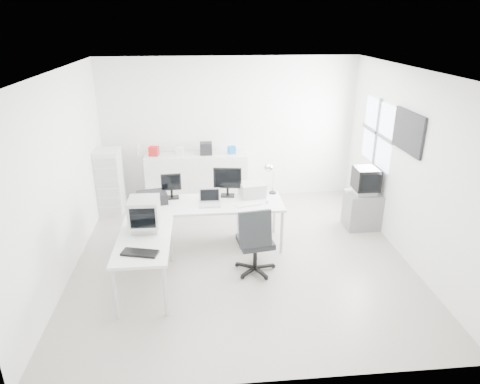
{
  "coord_description": "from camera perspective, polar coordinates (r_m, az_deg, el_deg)",
  "views": [
    {
      "loc": [
        -0.56,
        -5.77,
        3.44
      ],
      "look_at": [
        0.0,
        0.2,
        1.0
      ],
      "focal_mm": 32.0,
      "sensor_mm": 36.0,
      "label": 1
    }
  ],
  "objects": [
    {
      "name": "office_chair",
      "position": [
        6.12,
        2.06,
        -6.23
      ],
      "size": [
        0.7,
        0.7,
        1.06
      ],
      "primitive_type": null,
      "rotation": [
        0.0,
        0.0,
        0.15
      ],
      "color": "#272A2D",
      "rests_on": "floor"
    },
    {
      "name": "inkjet_printer",
      "position": [
        6.85,
        -11.65,
        -0.74
      ],
      "size": [
        0.52,
        0.44,
        0.16
      ],
      "primitive_type": "cube",
      "rotation": [
        0.0,
        0.0,
        0.21
      ],
      "color": "black",
      "rests_on": "main_desk"
    },
    {
      "name": "clutter_box_b",
      "position": [
        8.37,
        -7.99,
        5.41
      ],
      "size": [
        0.17,
        0.15,
        0.15
      ],
      "primitive_type": "cube",
      "rotation": [
        0.0,
        0.0,
        -0.2
      ],
      "color": "silver",
      "rests_on": "sideboard"
    },
    {
      "name": "white_keyboard",
      "position": [
        6.64,
        1.16,
        -1.7
      ],
      "size": [
        0.41,
        0.22,
        0.02
      ],
      "primitive_type": "cube",
      "rotation": [
        0.0,
        0.0,
        0.28
      ],
      "color": "silver",
      "rests_on": "main_desk"
    },
    {
      "name": "floor",
      "position": [
        6.74,
        0.16,
        -8.54
      ],
      "size": [
        5.0,
        5.0,
        0.01
      ],
      "primitive_type": "cube",
      "color": "beige",
      "rests_on": "ground"
    },
    {
      "name": "drawer_pedestal",
      "position": [
        7.02,
        1.35,
        -4.45
      ],
      "size": [
        0.4,
        0.5,
        0.6
      ],
      "primitive_type": "cube",
      "color": "silver",
      "rests_on": "floor"
    },
    {
      "name": "lcd_monitor_small",
      "position": [
        6.91,
        -9.14,
        0.73
      ],
      "size": [
        0.33,
        0.21,
        0.4
      ],
      "primitive_type": null,
      "rotation": [
        0.0,
        0.0,
        0.08
      ],
      "color": "black",
      "rests_on": "main_desk"
    },
    {
      "name": "tv_cabinet",
      "position": [
        7.81,
        16.01,
        -2.33
      ],
      "size": [
        0.59,
        0.48,
        0.64
      ],
      "primitive_type": "cube",
      "color": "slate",
      "rests_on": "floor"
    },
    {
      "name": "sideboard",
      "position": [
        8.54,
        -5.78,
        1.83
      ],
      "size": [
        1.98,
        0.49,
        0.99
      ],
      "primitive_type": "cube",
      "color": "silver",
      "rests_on": "floor"
    },
    {
      "name": "left_wall",
      "position": [
        6.42,
        -22.64,
        1.85
      ],
      "size": [
        0.02,
        5.0,
        2.8
      ],
      "primitive_type": "cube",
      "color": "silver",
      "rests_on": "floor"
    },
    {
      "name": "lcd_monitor_large",
      "position": [
        6.89,
        -1.68,
        1.27
      ],
      "size": [
        0.47,
        0.24,
        0.47
      ],
      "primitive_type": null,
      "rotation": [
        0.0,
        0.0,
        -0.13
      ],
      "color": "black",
      "rests_on": "main_desk"
    },
    {
      "name": "window",
      "position": [
        7.82,
        17.83,
        7.48
      ],
      "size": [
        0.02,
        1.2,
        1.1
      ],
      "primitive_type": null,
      "color": "white",
      "rests_on": "right_wall"
    },
    {
      "name": "white_mouse",
      "position": [
        6.71,
        3.66,
        -1.27
      ],
      "size": [
        0.06,
        0.06,
        0.06
      ],
      "primitive_type": "sphere",
      "color": "silver",
      "rests_on": "main_desk"
    },
    {
      "name": "laptop",
      "position": [
        6.61,
        -4.06,
        -0.95
      ],
      "size": [
        0.32,
        0.33,
        0.21
      ],
      "primitive_type": null,
      "rotation": [
        0.0,
        0.0,
        -0.01
      ],
      "color": "#B7B7BA",
      "rests_on": "main_desk"
    },
    {
      "name": "side_desk",
      "position": [
        5.99,
        -12.42,
        -9.23
      ],
      "size": [
        0.7,
        1.4,
        0.75
      ],
      "primitive_type": null,
      "color": "silver",
      "rests_on": "floor"
    },
    {
      "name": "main_desk",
      "position": [
        6.9,
        -4.39,
        -4.31
      ],
      "size": [
        2.4,
        0.8,
        0.75
      ],
      "primitive_type": null,
      "color": "silver",
      "rests_on": "floor"
    },
    {
      "name": "crt_tv",
      "position": [
        7.61,
        16.43,
        1.41
      ],
      "size": [
        0.5,
        0.48,
        0.45
      ],
      "primitive_type": null,
      "color": "black",
      "rests_on": "tv_cabinet"
    },
    {
      "name": "clutter_box_a",
      "position": [
        8.4,
        -11.41,
        5.35
      ],
      "size": [
        0.2,
        0.19,
        0.18
      ],
      "primitive_type": "cube",
      "rotation": [
        0.0,
        0.0,
        -0.18
      ],
      "color": "#AA1818",
      "rests_on": "sideboard"
    },
    {
      "name": "desk_lamp",
      "position": [
        7.02,
        4.41,
        1.64
      ],
      "size": [
        0.18,
        0.18,
        0.48
      ],
      "primitive_type": null,
      "rotation": [
        0.0,
        0.0,
        -0.15
      ],
      "color": "silver",
      "rests_on": "main_desk"
    },
    {
      "name": "ceiling",
      "position": [
        5.83,
        0.19,
        15.84
      ],
      "size": [
        5.0,
        5.0,
        0.01
      ],
      "primitive_type": "cube",
      "color": "white",
      "rests_on": "back_wall"
    },
    {
      "name": "laser_printer",
      "position": [
        6.95,
        1.64,
        0.33
      ],
      "size": [
        0.44,
        0.39,
        0.22
      ],
      "primitive_type": "cube",
      "rotation": [
        0.0,
        0.0,
        0.17
      ],
      "color": "#AEAEAE",
      "rests_on": "main_desk"
    },
    {
      "name": "clutter_box_d",
      "position": [
        8.38,
        -1.11,
        5.63
      ],
      "size": [
        0.16,
        0.15,
        0.14
      ],
      "primitive_type": "cube",
      "rotation": [
        0.0,
        0.0,
        0.16
      ],
      "color": "#1756A3",
      "rests_on": "sideboard"
    },
    {
      "name": "crt_monitor",
      "position": [
        5.92,
        -12.64,
        -2.9
      ],
      "size": [
        0.42,
        0.42,
        0.47
      ],
      "primitive_type": null,
      "rotation": [
        0.0,
        0.0,
        -0.01
      ],
      "color": "#B7B7BA",
      "rests_on": "side_desk"
    },
    {
      "name": "wall_picture",
      "position": [
        6.78,
        21.53,
        7.48
      ],
      "size": [
        0.04,
        0.9,
        0.6
      ],
      "primitive_type": null,
      "color": "black",
      "rests_on": "right_wall"
    },
    {
      "name": "clutter_bottle",
      "position": [
        8.47,
        -13.42,
        5.48
      ],
      "size": [
        0.07,
        0.07,
        0.22
      ],
      "primitive_type": "cylinder",
      "color": "silver",
      "rests_on": "sideboard"
    },
    {
      "name": "right_wall",
      "position": [
        6.84,
        21.53,
        3.21
      ],
      "size": [
        0.02,
        5.0,
        2.8
      ],
      "primitive_type": "cube",
      "color": "silver",
      "rests_on": "floor"
    },
    {
      "name": "back_wall",
      "position": [
        8.54,
        -1.46,
        8.31
      ],
      "size": [
        5.0,
        0.02,
        2.8
      ],
      "primitive_type": "cube",
      "color": "silver",
      "rests_on": "floor"
    },
    {
      "name": "black_keyboard",
      "position": [
        5.45,
        -13.21,
        -7.9
      ],
      "size": [
        0.48,
        0.28,
        0.03
      ],
      "primitive_type": "cube",
      "rotation": [
        0.0,
        0.0,
        -0.25
      ],
      "color": "black",
      "rests_on": "side_desk"
    },
    {
      "name": "filing_cabinet",
      "position": [
        8.34,
        -16.93,
        1.35
      ],
      "size": [
        0.43,
        0.51,
        1.23
      ],
      "primitive_type": "cube",
      "color": "silver",
      "rests_on": "floor"
    },
    {
      "name": "clutter_box_c",
      "position": [
        8.34,
        -4.56,
        5.81
      ],
      "size": [
        0.24,
        0.21,
        0.23
      ],
      "primitive_type": "cube",
      "rotation": [
        0.0,
        0.0,
        -0.01
      ],
      "color": "black",
      "rests_on": "sideboard"
    }
  ]
}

